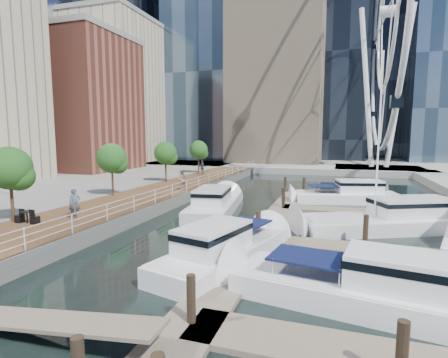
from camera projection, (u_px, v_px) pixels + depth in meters
ground at (143, 290)px, 14.20m from camera, size 520.00×520.00×0.00m
boardwalk at (143, 201)px, 31.06m from camera, size 6.00×60.00×1.00m
seawall at (174, 203)px, 30.14m from camera, size 0.25×60.00×1.00m
land_far at (313, 154)px, 110.39m from camera, size 200.00×114.00×1.00m
pier at (379, 170)px, 58.90m from camera, size 14.00×12.00×1.00m
railing at (172, 191)px, 30.04m from camera, size 0.10×60.00×1.05m
floating_docks at (346, 231)px, 21.11m from camera, size 16.00×34.00×2.60m
midrise_condos at (29, 84)px, 48.19m from camera, size 19.00×67.00×28.00m
ferris_wheel at (387, 12)px, 55.80m from camera, size 5.80×45.60×47.80m
street_trees at (112, 158)px, 30.39m from camera, size 2.60×42.60×4.60m
yacht_foreground at (371, 308)px, 12.71m from camera, size 11.49×4.70×2.15m
pedestrian_near at (75, 204)px, 22.17m from camera, size 0.81×0.81×1.90m
pedestrian_mid at (182, 179)px, 34.21m from camera, size 1.14×1.21×1.97m
pedestrian_far at (202, 168)px, 47.36m from camera, size 1.22×0.74×1.94m
moored_yachts at (366, 232)px, 22.67m from camera, size 23.41×35.90×11.50m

